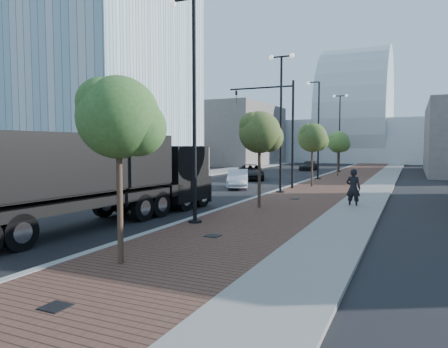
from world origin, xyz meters
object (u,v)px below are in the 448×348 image
at_px(dump_truck, 130,183).
at_px(white_sedan, 238,179).
at_px(pedestrian, 353,188).
at_px(dark_car_mid, 250,172).

xyz_separation_m(dump_truck, white_sedan, (-0.51, 13.97, -0.86)).
distance_m(white_sedan, pedestrian, 11.55).
xyz_separation_m(dump_truck, dark_car_mid, (-2.43, 21.70, -0.85)).
bearing_deg(pedestrian, dark_car_mid, -44.80).
xyz_separation_m(dump_truck, pedestrian, (8.87, 7.24, -0.54)).
height_order(dump_truck, white_sedan, dump_truck).
bearing_deg(dump_truck, white_sedan, 96.52).
distance_m(dump_truck, pedestrian, 11.46).
distance_m(white_sedan, dark_car_mid, 7.96).
relative_size(dump_truck, pedestrian, 6.76).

